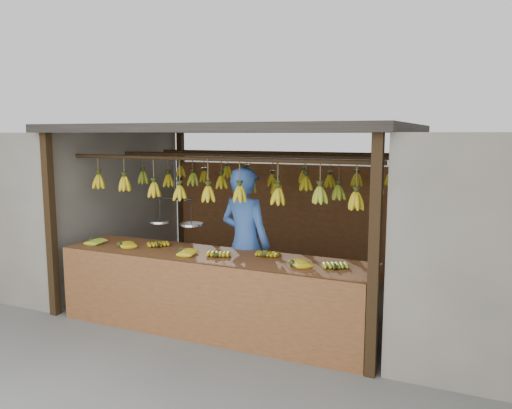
% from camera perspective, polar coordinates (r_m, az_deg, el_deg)
% --- Properties ---
extents(ground, '(80.00, 80.00, 0.00)m').
position_cam_1_polar(ground, '(7.05, -1.01, -10.84)').
color(ground, '#5B5B57').
extents(stall, '(4.30, 3.30, 2.40)m').
position_cam_1_polar(stall, '(6.97, 0.10, 5.50)').
color(stall, black).
rests_on(stall, ground).
extents(neighbor_left, '(3.00, 3.00, 2.30)m').
position_cam_1_polar(neighbor_left, '(8.89, -22.54, 0.13)').
color(neighbor_left, slate).
rests_on(neighbor_left, ground).
extents(counter, '(3.73, 0.85, 0.96)m').
position_cam_1_polar(counter, '(5.75, -5.66, -7.81)').
color(counter, brown).
rests_on(counter, ground).
extents(hanging_bananas, '(3.62, 2.24, 0.39)m').
position_cam_1_polar(hanging_bananas, '(6.70, -0.95, 2.42)').
color(hanging_bananas, gold).
rests_on(hanging_bananas, ground).
extents(balance_scale, '(0.72, 0.28, 0.80)m').
position_cam_1_polar(balance_scale, '(6.12, -9.19, -1.69)').
color(balance_scale, black).
rests_on(balance_scale, ground).
extents(vendor, '(0.77, 0.58, 1.90)m').
position_cam_1_polar(vendor, '(6.16, -1.24, -4.46)').
color(vendor, '#3359A5').
rests_on(vendor, ground).
extents(bag_bundles, '(0.08, 0.26, 1.25)m').
position_cam_1_polar(bag_bundles, '(7.55, 16.96, -2.09)').
color(bag_bundles, yellow).
rests_on(bag_bundles, ground).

